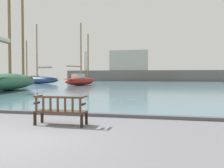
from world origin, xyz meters
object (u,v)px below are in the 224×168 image
(park_bench, at_px, (60,110))
(sailboat_outer_port, at_px, (80,80))
(sailboat_nearest_starboard, at_px, (38,79))
(sailboat_outer_starboard, at_px, (9,79))

(park_bench, relative_size, sailboat_outer_port, 0.18)
(sailboat_outer_port, height_order, sailboat_nearest_starboard, sailboat_nearest_starboard)
(sailboat_outer_port, relative_size, sailboat_nearest_starboard, 0.88)
(sailboat_outer_starboard, bearing_deg, sailboat_outer_port, 76.44)
(sailboat_nearest_starboard, distance_m, sailboat_outer_starboard, 18.32)
(sailboat_outer_port, distance_m, sailboat_nearest_starboard, 10.62)
(sailboat_outer_port, xyz_separation_m, sailboat_outer_starboard, (-2.95, -12.23, 0.31))
(sailboat_nearest_starboard, bearing_deg, sailboat_outer_port, -27.54)
(park_bench, height_order, sailboat_outer_starboard, sailboat_outer_starboard)
(park_bench, xyz_separation_m, sailboat_nearest_starboard, (-18.46, 31.58, 0.40))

